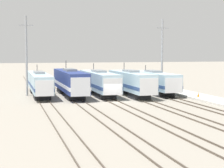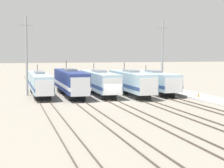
{
  "view_description": "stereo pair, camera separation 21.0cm",
  "coord_description": "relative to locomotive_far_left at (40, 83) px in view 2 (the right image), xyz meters",
  "views": [
    {
      "loc": [
        -14.09,
        -50.22,
        6.98
      ],
      "look_at": [
        0.27,
        1.84,
        2.39
      ],
      "focal_mm": 60.0,
      "sensor_mm": 36.0,
      "label": 1
    },
    {
      "loc": [
        -13.88,
        -50.27,
        6.98
      ],
      "look_at": [
        0.27,
        1.84,
        2.39
      ],
      "focal_mm": 60.0,
      "sensor_mm": 36.0,
      "label": 2
    }
  ],
  "objects": [
    {
      "name": "ground_plane",
      "position": [
        9.43,
        -10.54,
        -2.03
      ],
      "size": [
        400.0,
        400.0,
        0.0
      ],
      "primitive_type": "plane",
      "color": "gray"
    },
    {
      "name": "rail_pair_far_left",
      "position": [
        0.0,
        -10.54,
        -1.95
      ],
      "size": [
        1.5,
        120.0,
        0.15
      ],
      "color": "#4C4238",
      "rests_on": "ground_plane"
    },
    {
      "name": "rail_pair_center_left",
      "position": [
        4.72,
        -10.54,
        -1.95
      ],
      "size": [
        1.51,
        120.0,
        0.15
      ],
      "color": "#4C4238",
      "rests_on": "ground_plane"
    },
    {
      "name": "rail_pair_center",
      "position": [
        9.43,
        -10.54,
        -1.95
      ],
      "size": [
        1.51,
        120.0,
        0.15
      ],
      "color": "#4C4238",
      "rests_on": "ground_plane"
    },
    {
      "name": "rail_pair_center_right",
      "position": [
        14.15,
        -10.54,
        -1.95
      ],
      "size": [
        1.51,
        120.0,
        0.15
      ],
      "color": "#4C4238",
      "rests_on": "ground_plane"
    },
    {
      "name": "rail_pair_far_right",
      "position": [
        18.87,
        -10.54,
        -1.95
      ],
      "size": [
        1.5,
        120.0,
        0.15
      ],
      "color": "#4C4238",
      "rests_on": "ground_plane"
    },
    {
      "name": "locomotive_far_left",
      "position": [
        0.0,
        0.0,
        0.0
      ],
      "size": [
        2.79,
        19.2,
        4.89
      ],
      "color": "#232326",
      "rests_on": "ground_plane"
    },
    {
      "name": "locomotive_center_left",
      "position": [
        4.72,
        -1.93,
        0.21
      ],
      "size": [
        3.0,
        18.63,
        5.58
      ],
      "color": "black",
      "rests_on": "ground_plane"
    },
    {
      "name": "locomotive_center",
      "position": [
        9.43,
        -1.99,
        0.09
      ],
      "size": [
        3.08,
        17.37,
        5.06
      ],
      "color": "#232326",
      "rests_on": "ground_plane"
    },
    {
      "name": "locomotive_center_right",
      "position": [
        14.15,
        -4.33,
        0.12
      ],
      "size": [
        2.99,
        16.37,
        5.25
      ],
      "color": "#232326",
      "rests_on": "ground_plane"
    },
    {
      "name": "locomotive_far_right",
      "position": [
        18.87,
        -2.25,
        0.02
      ],
      "size": [
        3.09,
        16.68,
        4.69
      ],
      "color": "#232326",
      "rests_on": "ground_plane"
    },
    {
      "name": "catenary_tower_left",
      "position": [
        -1.94,
        0.49,
        4.54
      ],
      "size": [
        2.3,
        0.34,
        12.78
      ],
      "color": "gray",
      "rests_on": "ground_plane"
    },
    {
      "name": "catenary_tower_right",
      "position": [
        21.4,
        0.49,
        4.54
      ],
      "size": [
        2.3,
        0.34,
        12.78
      ],
      "color": "gray",
      "rests_on": "ground_plane"
    },
    {
      "name": "platform",
      "position": [
        23.24,
        -10.54,
        -1.84
      ],
      "size": [
        4.0,
        120.0,
        0.37
      ],
      "color": "beige",
      "rests_on": "ground_plane"
    },
    {
      "name": "traffic_cone",
      "position": [
        22.38,
        -11.0,
        -1.32
      ],
      "size": [
        0.36,
        0.36,
        0.67
      ],
      "color": "orange",
      "rests_on": "platform"
    }
  ]
}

